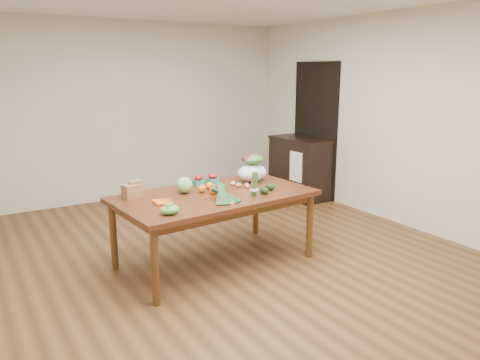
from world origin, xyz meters
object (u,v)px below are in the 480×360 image
asparagus_bundle (254,184)px  dining_table (215,229)px  paper_bag (132,190)px  salad_bag (252,169)px  mandarin_cluster (217,188)px  kale_bunch (226,194)px  cabbage (184,185)px  cabinet (300,167)px

asparagus_bundle → dining_table: bearing=130.8°
paper_bag → asparagus_bundle: 1.20m
salad_bag → asparagus_bundle: bearing=-121.2°
asparagus_bundle → paper_bag: bearing=146.9°
mandarin_cluster → kale_bunch: 0.36m
asparagus_bundle → cabbage: bearing=134.5°
asparagus_bundle → cabinet: bearing=37.4°
dining_table → cabbage: bearing=139.6°
cabbage → asparagus_bundle: 0.72m
paper_bag → mandarin_cluster: (0.80, -0.27, -0.03)m
dining_table → mandarin_cluster: 0.43m
cabbage → mandarin_cluster: cabbage is taller
cabbage → kale_bunch: cabbage is taller
dining_table → paper_bag: size_ratio=8.42×
mandarin_cluster → dining_table: bearing=-161.3°
paper_bag → salad_bag: (1.39, -0.03, 0.05)m
mandarin_cluster → salad_bag: bearing=22.0°
dining_table → paper_bag: 0.93m
paper_bag → kale_bunch: 0.94m
cabinet → paper_bag: size_ratio=4.35×
dining_table → mandarin_cluster: bearing=14.0°
paper_bag → mandarin_cluster: bearing=-18.7°
paper_bag → mandarin_cluster: paper_bag is taller
paper_bag → kale_bunch: size_ratio=0.59×
mandarin_cluster → salad_bag: salad_bag is taller
cabbage → paper_bag: bearing=168.6°
cabinet → cabbage: size_ratio=6.21×
dining_table → paper_bag: bearing=155.0°
mandarin_cluster → kale_bunch: bearing=-104.5°
dining_table → paper_bag: (-0.76, 0.28, 0.46)m
cabinet → asparagus_bundle: 2.87m
cabinet → paper_bag: 3.46m
paper_bag → cabinet: bearing=22.8°
dining_table → mandarin_cluster: mandarin_cluster is taller
dining_table → cabbage: size_ratio=12.03×
salad_bag → cabbage: bearing=-175.3°
cabinet → kale_bunch: (-2.46, -1.95, 0.36)m
cabbage → salad_bag: 0.88m
kale_bunch → cabbage: bearing=105.7°
mandarin_cluster → paper_bag: bearing=161.3°
cabbage → kale_bunch: bearing=-69.7°
asparagus_bundle → mandarin_cluster: bearing=126.2°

